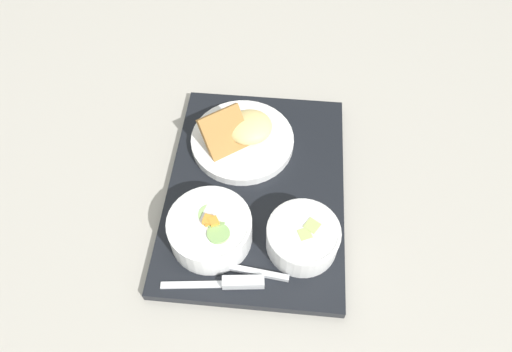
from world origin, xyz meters
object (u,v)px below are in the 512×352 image
object	(u,v)px
bowl_soup	(303,237)
plate_main	(243,137)
spoon	(228,267)
knife	(236,283)
bowl_salad	(210,229)

from	to	relation	value
bowl_soup	plate_main	size ratio (longest dim) A/B	0.61
plate_main	spoon	size ratio (longest dim) A/B	1.31
bowl_soup	knife	world-z (taller)	bowl_soup
bowl_salad	knife	bearing A→B (deg)	-146.48
knife	spoon	bearing A→B (deg)	-64.96
knife	bowl_soup	bearing A→B (deg)	-148.23
bowl_salad	plate_main	world-z (taller)	plate_main
plate_main	knife	world-z (taller)	plate_main
bowl_salad	spoon	world-z (taller)	bowl_salad
bowl_soup	plate_main	world-z (taller)	plate_main
bowl_salad	knife	xyz separation A→B (m)	(-0.08, -0.05, -0.02)
plate_main	knife	distance (m)	0.28
bowl_salad	plate_main	size ratio (longest dim) A/B	0.70
bowl_salad	bowl_soup	xyz separation A→B (m)	(0.00, -0.15, -0.00)
plate_main	bowl_salad	bearing A→B (deg)	172.47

